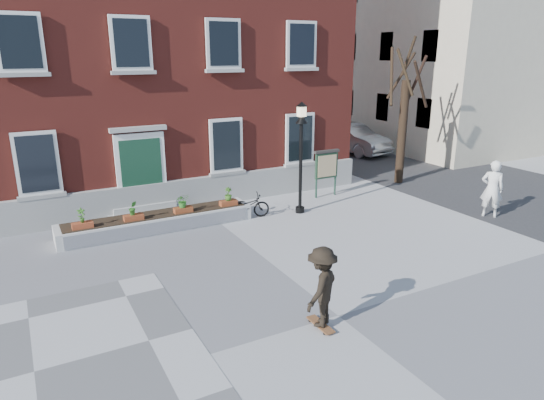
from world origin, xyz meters
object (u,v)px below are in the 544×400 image
bystander (492,189)px  skateboarder (322,287)px  bicycle (246,206)px  parked_car (351,138)px  lamp_post (301,143)px  notice_board (326,165)px

bystander → skateboarder: 9.71m
bystander → skateboarder: size_ratio=1.12×
bystander → bicycle: bearing=22.6°
parked_car → lamp_post: 11.47m
bystander → lamp_post: size_ratio=0.51×
bystander → skateboarder: bystander is taller
bicycle → skateboarder: bearing=179.6°
parked_car → bystander: size_ratio=2.45×
skateboarder → lamp_post: bearing=61.9°
notice_board → skateboarder: bearing=-124.9°
bystander → notice_board: 6.01m
parked_car → skateboarder: 18.70m
bystander → lamp_post: (-5.60, 3.53, 1.53)m
bystander → notice_board: size_ratio=1.08×
parked_car → notice_board: bearing=-142.0°
lamp_post → skateboarder: bearing=-118.1°
lamp_post → skateboarder: lamp_post is taller
lamp_post → notice_board: lamp_post is taller
bicycle → lamp_post: (1.97, -0.35, 2.11)m
bicycle → bystander: size_ratio=0.82×
notice_board → skateboarder: (-5.53, -7.93, -0.33)m
bystander → lamp_post: 6.79m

